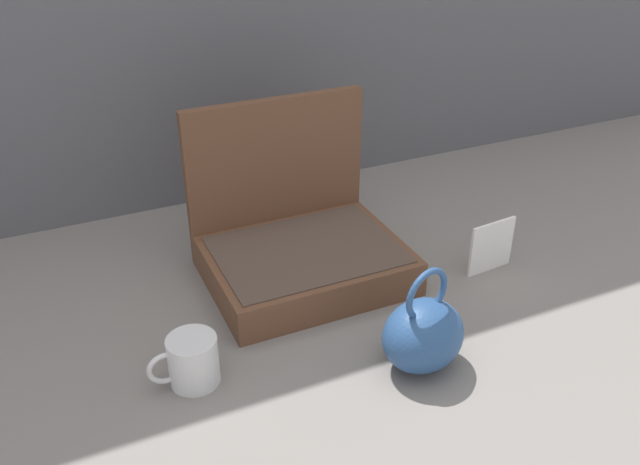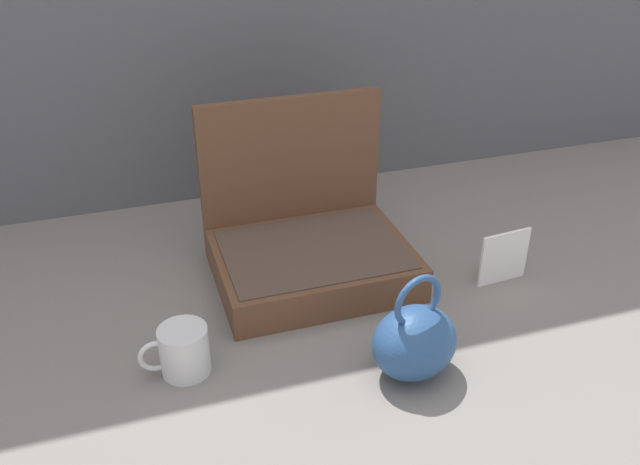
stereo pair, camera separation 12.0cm
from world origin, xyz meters
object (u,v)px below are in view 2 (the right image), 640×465
object	(u,v)px
open_suitcase	(307,240)
teal_pouch_handbag	(414,341)
coffee_mug	(183,351)
info_card_left	(504,257)

from	to	relation	value
open_suitcase	teal_pouch_handbag	distance (m)	0.37
teal_pouch_handbag	coffee_mug	xyz separation A→B (m)	(-0.37, 0.12, -0.02)
coffee_mug	teal_pouch_handbag	bearing A→B (deg)	-18.17
teal_pouch_handbag	coffee_mug	bearing A→B (deg)	161.83
open_suitcase	coffee_mug	xyz separation A→B (m)	(-0.29, -0.24, -0.03)
coffee_mug	info_card_left	size ratio (longest dim) A/B	1.04
coffee_mug	open_suitcase	bearing A→B (deg)	39.26
open_suitcase	teal_pouch_handbag	size ratio (longest dim) A/B	2.00
teal_pouch_handbag	info_card_left	bearing A→B (deg)	34.08
teal_pouch_handbag	info_card_left	world-z (taller)	teal_pouch_handbag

